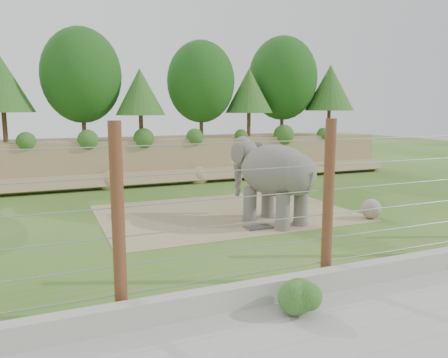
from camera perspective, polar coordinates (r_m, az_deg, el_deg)
name	(u,v)px	position (r m, az deg, el deg)	size (l,w,h in m)	color
ground	(247,234)	(15.08, 2.97, -7.13)	(90.00, 90.00, 0.00)	#2E5F18
back_embankment	(164,113)	(26.62, -7.84, 8.49)	(30.00, 5.52, 8.77)	#A08A5B
dirt_patch	(226,213)	(17.92, 0.24, -4.46)	(10.00, 7.00, 0.02)	#92835B
drain_grate	(259,227)	(15.76, 4.53, -6.29)	(1.00, 0.60, 0.03)	#262628
elephant	(275,183)	(16.18, 6.72, -0.47)	(1.63, 3.80, 3.08)	#67625C
stone_ball	(371,209)	(17.85, 18.67, -3.70)	(0.77, 0.77, 0.77)	gray
retaining_wall	(338,278)	(10.95, 14.68, -12.41)	(26.00, 0.35, 0.50)	#A3A098
walkway	(401,326)	(9.69, 22.14, -17.33)	(26.00, 4.00, 0.01)	#A3A098
barrier_fence	(328,202)	(10.84, 13.45, -2.92)	(20.26, 0.26, 4.00)	#5E2D19
walkway_shrub	(297,297)	(9.41, 9.54, -14.94)	(0.77, 0.77, 0.77)	#275A19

